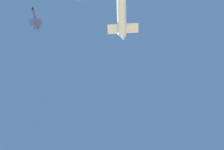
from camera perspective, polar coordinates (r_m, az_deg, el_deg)
chase_jet_trailing at (r=154.59m, az=-19.56°, el=13.58°), size 11.75×13.74×4.00m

